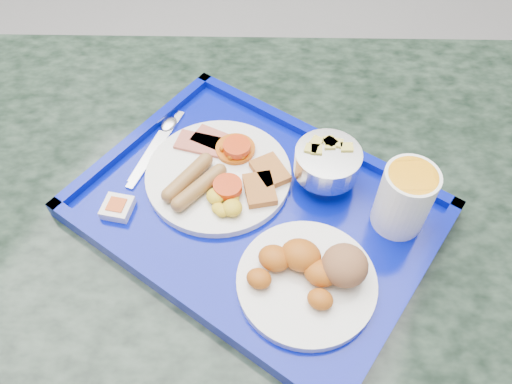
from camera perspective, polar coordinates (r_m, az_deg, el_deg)
floor at (r=1.81m, az=-12.11°, el=-2.37°), size 6.00×6.00×0.00m
table at (r=0.94m, az=0.60°, el=-9.93°), size 1.54×1.27×0.83m
tray at (r=0.75m, az=0.00°, el=-2.16°), size 0.58×0.48×0.03m
main_plate at (r=0.77m, az=-4.05°, el=1.99°), size 0.22×0.22×0.04m
bread_plate at (r=0.67m, az=6.39°, el=-9.31°), size 0.19×0.19×0.06m
fruit_bowl at (r=0.75m, az=8.14°, el=3.45°), size 0.10×0.10×0.07m
juice_cup at (r=0.71m, az=16.64°, el=-0.58°), size 0.07×0.07×0.10m
spoon at (r=0.85m, az=-10.61°, el=6.70°), size 0.03×0.15×0.01m
knife at (r=0.83m, az=-11.27°, el=4.95°), size 0.01×0.18×0.00m
jam_packet at (r=0.76m, az=-15.56°, el=-1.72°), size 0.05×0.05×0.02m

